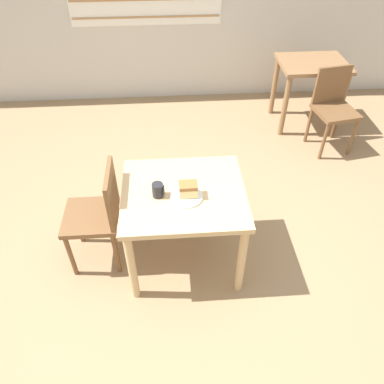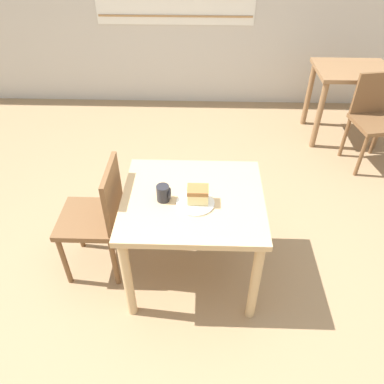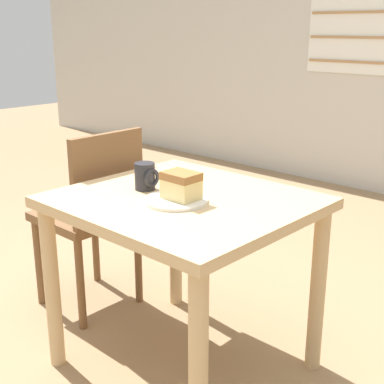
{
  "view_description": "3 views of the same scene",
  "coord_description": "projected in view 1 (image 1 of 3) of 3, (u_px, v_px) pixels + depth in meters",
  "views": [
    {
      "loc": [
        -0.04,
        -1.71,
        2.46
      ],
      "look_at": [
        0.09,
        0.16,
        0.77
      ],
      "focal_mm": 35.0,
      "sensor_mm": 36.0,
      "label": 1
    },
    {
      "loc": [
        0.09,
        -1.5,
        2.19
      ],
      "look_at": [
        0.03,
        0.23,
        0.76
      ],
      "focal_mm": 35.0,
      "sensor_mm": 36.0,
      "label": 2
    },
    {
      "loc": [
        1.33,
        -1.11,
        1.31
      ],
      "look_at": [
        0.11,
        0.2,
        0.75
      ],
      "focal_mm": 50.0,
      "sensor_mm": 36.0,
      "label": 3
    }
  ],
  "objects": [
    {
      "name": "plate",
      "position": [
        186.0,
        197.0,
        2.57
      ],
      "size": [
        0.23,
        0.23,
        0.01
      ],
      "color": "white",
      "rests_on": "dining_table_near"
    },
    {
      "name": "chair_far_corner",
      "position": [
        333.0,
        106.0,
        3.95
      ],
      "size": [
        0.46,
        0.46,
        0.87
      ],
      "rotation": [
        0.0,
        0.0,
        0.18
      ],
      "color": "brown",
      "rests_on": "ground_plane"
    },
    {
      "name": "coffee_mug",
      "position": [
        158.0,
        190.0,
        2.55
      ],
      "size": [
        0.09,
        0.08,
        0.1
      ],
      "color": "#232328",
      "rests_on": "dining_table_near"
    },
    {
      "name": "dining_table_far",
      "position": [
        311.0,
        76.0,
        4.24
      ],
      "size": [
        0.75,
        0.6,
        0.76
      ],
      "color": "olive",
      "rests_on": "ground_plane"
    },
    {
      "name": "chair_near_window",
      "position": [
        99.0,
        213.0,
        2.77
      ],
      "size": [
        0.4,
        0.4,
        0.87
      ],
      "rotation": [
        0.0,
        0.0,
        -1.57
      ],
      "color": "brown",
      "rests_on": "ground_plane"
    },
    {
      "name": "cake_slice",
      "position": [
        188.0,
        189.0,
        2.54
      ],
      "size": [
        0.13,
        0.1,
        0.1
      ],
      "color": "#E0C67F",
      "rests_on": "plate"
    },
    {
      "name": "ground_plane",
      "position": [
        182.0,
        280.0,
        2.92
      ],
      "size": [
        14.0,
        14.0,
        0.0
      ],
      "primitive_type": "plane",
      "color": "#997A56"
    },
    {
      "name": "dining_table_near",
      "position": [
        184.0,
        203.0,
        2.69
      ],
      "size": [
        0.87,
        0.78,
        0.71
      ],
      "color": "tan",
      "rests_on": "ground_plane"
    }
  ]
}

